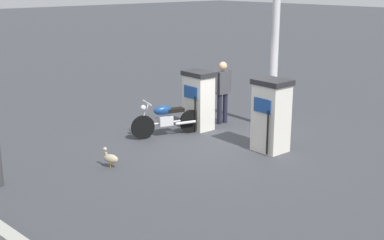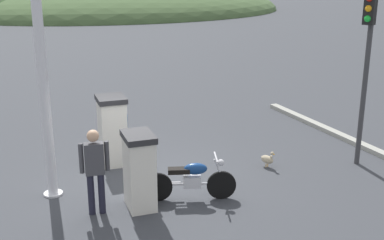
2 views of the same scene
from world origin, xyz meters
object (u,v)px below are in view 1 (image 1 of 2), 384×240
Objects in this scene: fuel_pump_near at (198,100)px; motorcycle_near_pump at (166,118)px; canopy_support_pole at (275,44)px; fuel_pump_far at (271,115)px; attendant_person at (223,88)px; wandering_duck at (111,158)px.

fuel_pump_near reaches higher than motorcycle_near_pump.
canopy_support_pole is at bearing 154.47° from motorcycle_near_pump.
fuel_pump_near is at bearing -90.00° from fuel_pump_far.
motorcycle_near_pump is 1.08× the size of attendant_person.
fuel_pump_far is 0.98× the size of attendant_person.
fuel_pump_far is 2.76m from motorcycle_near_pump.
wandering_duck is at bearing -3.32° from canopy_support_pole.
canopy_support_pole reaches higher than motorcycle_near_pump.
fuel_pump_near is 3.55m from wandering_duck.
motorcycle_near_pump is (1.06, -0.06, -0.32)m from fuel_pump_near.
wandering_duck is at bearing 15.20° from fuel_pump_near.
motorcycle_near_pump is 2.53m from wandering_duck.
motorcycle_near_pump is at bearing -157.19° from wandering_duck.
fuel_pump_near is 3.60× the size of wandering_duck.
fuel_pump_near is 0.84× the size of motorcycle_near_pump.
attendant_person is 3.98× the size of wandering_duck.
attendant_person is (-1.92, 0.10, 0.53)m from motorcycle_near_pump.
attendant_person is 1.86m from canopy_support_pole.
canopy_support_pole is at bearing -141.61° from fuel_pump_far.
fuel_pump_far is 3.77m from wandering_duck.
wandering_duck is (3.38, 0.92, -0.58)m from fuel_pump_near.
canopy_support_pole is at bearing 121.63° from attendant_person.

